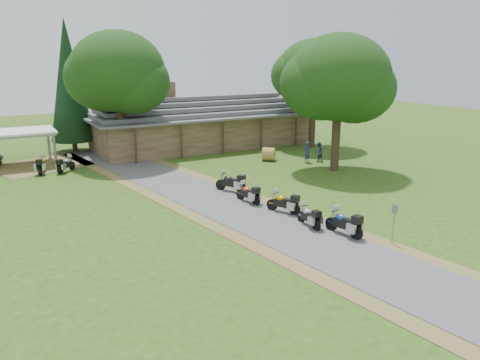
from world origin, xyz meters
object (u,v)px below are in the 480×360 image
motorcycle_row_e (231,182)px  motorcycle_carport_a (41,164)px  hay_bale (269,154)px  motorcycle_carport_b (66,164)px  motorcycle_row_d (248,192)px  carport (13,148)px  motorcycle_row_c (283,202)px  motorcycle_row_a (344,222)px  motorcycle_row_b (309,215)px  lodge (201,121)px

motorcycle_row_e → motorcycle_carport_a: (-9.97, 11.46, -0.00)m
hay_bale → motorcycle_carport_b: bearing=164.7°
motorcycle_row_e → motorcycle_row_d: bearing=145.4°
carport → motorcycle_row_c: bearing=-58.7°
motorcycle_carport_b → hay_bale: 16.13m
motorcycle_row_c → motorcycle_row_a: bearing=163.9°
motorcycle_row_d → motorcycle_row_b: bearing=177.5°
carport → motorcycle_carport_a: bearing=-66.2°
carport → motorcycle_row_d: bearing=-56.8°
motorcycle_row_a → hay_bale: 17.17m
motorcycle_row_a → motorcycle_row_b: motorcycle_row_a is taller
motorcycle_row_a → hay_bale: motorcycle_row_a is taller
motorcycle_row_a → motorcycle_row_e: motorcycle_row_e is taller
lodge → motorcycle_carport_b: lodge is taller
motorcycle_row_a → motorcycle_carport_a: bearing=19.2°
motorcycle_row_c → motorcycle_row_d: (-0.75, 2.62, -0.02)m
motorcycle_row_b → motorcycle_carport_a: size_ratio=0.87×
motorcycle_row_a → motorcycle_row_c: (-0.65, 4.25, -0.04)m
motorcycle_row_c → motorcycle_row_d: size_ratio=1.03×
motorcycle_row_e → hay_bale: bearing=-77.5°
lodge → motorcycle_carport_a: bearing=-165.0°
motorcycle_carport_a → motorcycle_carport_b: motorcycle_carport_a is taller
motorcycle_row_d → motorcycle_carport_b: (-8.12, 13.45, 0.01)m
lodge → motorcycle_row_b: lodge is taller
motorcycle_row_e → lodge: bearing=-48.6°
carport → motorcycle_row_a: size_ratio=3.26×
lodge → motorcycle_carport_b: (-13.49, -4.61, -1.82)m
motorcycle_row_b → motorcycle_carport_a: 21.71m
hay_bale → motorcycle_row_d: bearing=-128.9°
motorcycle_row_b → lodge: bearing=-8.6°
motorcycle_row_b → motorcycle_row_d: size_ratio=0.95×
motorcycle_row_a → carport: bearing=18.5°
motorcycle_row_e → motorcycle_carport_b: size_ratio=1.09×
motorcycle_row_b → motorcycle_row_a: bearing=-154.6°
motorcycle_row_d → motorcycle_carport_b: 15.71m
lodge → motorcycle_carport_b: size_ratio=11.66×
motorcycle_carport_b → motorcycle_row_d: bearing=-103.9°
carport → motorcycle_carport_b: 5.41m
motorcycle_row_e → hay_bale: motorcycle_row_e is taller
carport → motorcycle_carport_b: bearing=-52.1°
motorcycle_row_a → hay_bale: size_ratio=1.79×
carport → motorcycle_carport_a: (1.60, -3.71, -0.72)m
motorcycle_row_d → motorcycle_row_e: motorcycle_row_e is taller
motorcycle_row_a → motorcycle_row_d: size_ratio=1.09×
motorcycle_carport_a → motorcycle_row_a: bearing=-134.5°
motorcycle_row_a → motorcycle_row_b: (-0.75, 1.81, -0.09)m
carport → motorcycle_carport_b: carport is taller
lodge → hay_bale: bearing=-76.9°
lodge → motorcycle_carport_a: 15.78m
motorcycle_carport_a → hay_bale: size_ratio=1.80×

